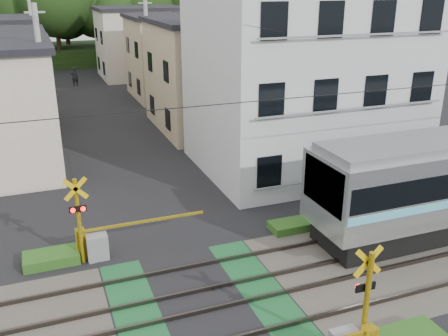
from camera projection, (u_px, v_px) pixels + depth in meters
name	position (u px, v px, depth m)	size (l,w,h in m)	color
ground	(202.00, 302.00, 14.69)	(120.00, 120.00, 0.00)	black
track_bed	(202.00, 301.00, 14.67)	(120.00, 120.00, 0.14)	#47423A
crossing_signal_far	(94.00, 240.00, 16.77)	(4.74, 0.65, 3.09)	yellow
apartment_block	(304.00, 74.00, 24.21)	(10.20, 8.36, 9.30)	silver
houses_row	(91.00, 64.00, 36.33)	(22.07, 31.35, 6.80)	beige
tree_hill	(52.00, 13.00, 55.02)	(40.00, 12.73, 11.81)	#1C3511
catenary	(383.00, 160.00, 15.43)	(60.00, 5.04, 7.00)	#2D2D33
utility_poles	(76.00, 59.00, 33.05)	(7.90, 42.00, 8.00)	#A5A5A0
pedestrian	(75.00, 77.00, 45.19)	(0.62, 0.41, 1.71)	black
weed_patches	(257.00, 286.00, 15.13)	(10.25, 8.80, 0.40)	#2D5E1E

